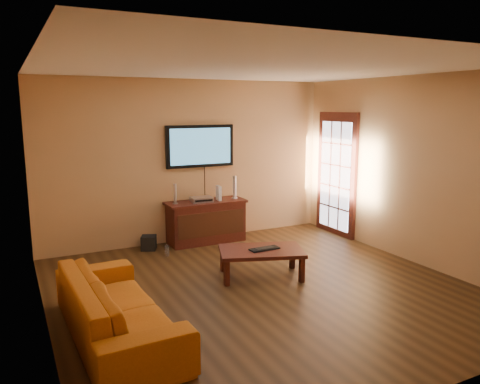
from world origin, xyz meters
TOP-DOWN VIEW (x-y plane):
  - ground_plane at (0.00, 0.00)m, footprint 5.00×5.00m
  - room_walls at (0.00, 0.62)m, footprint 5.00×5.00m
  - french_door at (2.46, 1.70)m, footprint 0.07×1.02m
  - media_console at (0.18, 2.24)m, footprint 1.34×0.51m
  - television at (0.18, 2.45)m, footprint 1.19×0.08m
  - coffee_table at (0.20, 0.39)m, footprint 1.26×0.99m
  - sofa at (-1.89, -0.43)m, footprint 0.71×2.16m
  - speaker_left at (-0.35, 2.25)m, footprint 0.09×0.09m
  - speaker_right at (0.71, 2.24)m, footprint 0.11×0.11m
  - av_receiver at (0.10, 2.23)m, footprint 0.37×0.28m
  - game_console at (0.40, 2.21)m, footprint 0.07×0.18m
  - subwoofer at (-0.81, 2.25)m, footprint 0.30×0.30m
  - bottle at (-0.66, 1.80)m, footprint 0.06×0.06m
  - keyboard at (0.23, 0.36)m, footprint 0.41×0.16m

SIDE VIEW (x-z plane):
  - ground_plane at x=0.00m, z-range 0.00..0.00m
  - bottle at x=-0.66m, z-range -0.01..0.18m
  - subwoofer at x=-0.81m, z-range 0.00..0.23m
  - coffee_table at x=0.20m, z-range 0.14..0.52m
  - media_console at x=0.18m, z-range 0.00..0.71m
  - keyboard at x=0.23m, z-range 0.38..0.40m
  - sofa at x=-1.89m, z-range 0.00..0.84m
  - av_receiver at x=0.10m, z-range 0.70..0.78m
  - game_console at x=0.40m, z-range 0.70..0.95m
  - speaker_left at x=-0.35m, z-range 0.69..1.02m
  - speaker_right at x=0.71m, z-range 0.69..1.07m
  - french_door at x=2.46m, z-range -0.06..2.16m
  - television at x=0.18m, z-range 1.25..1.95m
  - room_walls at x=0.00m, z-range -0.81..4.19m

